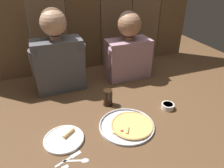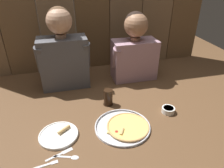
# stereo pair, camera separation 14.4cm
# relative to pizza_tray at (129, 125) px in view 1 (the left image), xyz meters

# --- Properties ---
(ground_plane) EXTENTS (3.20, 3.20, 0.00)m
(ground_plane) POSITION_rel_pizza_tray_xyz_m (-0.02, 0.16, -0.01)
(ground_plane) COLOR brown
(pizza_tray) EXTENTS (0.35, 0.35, 0.03)m
(pizza_tray) POSITION_rel_pizza_tray_xyz_m (0.00, 0.00, 0.00)
(pizza_tray) COLOR silver
(pizza_tray) RESTS_ON ground
(dinner_plate) EXTENTS (0.24, 0.24, 0.03)m
(dinner_plate) POSITION_rel_pizza_tray_xyz_m (-0.41, 0.03, -0.00)
(dinner_plate) COLOR white
(dinner_plate) RESTS_ON ground
(drinking_glass) EXTENTS (0.07, 0.07, 0.12)m
(drinking_glass) POSITION_rel_pizza_tray_xyz_m (-0.04, 0.28, 0.05)
(drinking_glass) COLOR black
(drinking_glass) RESTS_ON ground
(dipping_bowl) EXTENTS (0.09, 0.09, 0.04)m
(dipping_bowl) POSITION_rel_pizza_tray_xyz_m (0.34, 0.08, 0.01)
(dipping_bowl) COLOR white
(dipping_bowl) RESTS_ON ground
(table_knife) EXTENTS (0.15, 0.07, 0.01)m
(table_knife) POSITION_rel_pizza_tray_xyz_m (-0.41, -0.12, -0.01)
(table_knife) COLOR silver
(table_knife) RESTS_ON ground
(table_spoon) EXTENTS (0.14, 0.06, 0.01)m
(table_spoon) POSITION_rel_pizza_tray_xyz_m (-0.35, -0.15, -0.01)
(table_spoon) COLOR silver
(table_spoon) RESTS_ON ground
(diner_left) EXTENTS (0.41, 0.21, 0.64)m
(diner_left) POSITION_rel_pizza_tray_xyz_m (-0.32, 0.64, 0.29)
(diner_left) COLOR #4C4C51
(diner_left) RESTS_ON ground
(diner_right) EXTENTS (0.41, 0.21, 0.58)m
(diner_right) POSITION_rel_pizza_tray_xyz_m (0.28, 0.64, 0.27)
(diner_right) COLOR gray
(diner_right) RESTS_ON ground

